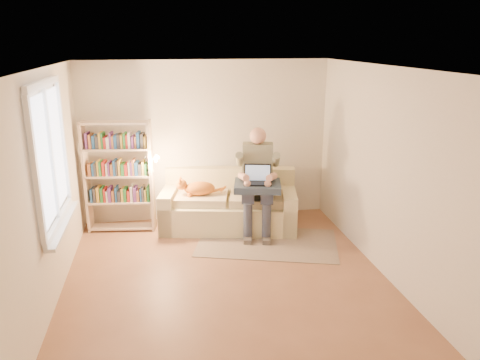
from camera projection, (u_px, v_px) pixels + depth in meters
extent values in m
plane|color=brown|center=(227.00, 280.00, 5.87)|extent=(4.50, 4.50, 0.00)
cube|color=white|center=(225.00, 68.00, 5.12)|extent=(4.00, 4.50, 0.02)
cube|color=silver|center=(47.00, 190.00, 5.17)|extent=(0.02, 4.50, 2.60)
cube|color=silver|center=(385.00, 173.00, 5.83)|extent=(0.02, 4.50, 2.60)
cube|color=silver|center=(206.00, 141.00, 7.62)|extent=(4.00, 0.02, 2.60)
cube|color=silver|center=(271.00, 270.00, 3.38)|extent=(4.00, 0.02, 2.60)
plane|color=white|center=(50.00, 155.00, 5.26)|extent=(0.00, 1.50, 1.50)
cube|color=white|center=(43.00, 84.00, 5.03)|extent=(0.05, 1.50, 0.08)
cube|color=white|center=(59.00, 220.00, 5.49)|extent=(0.05, 1.50, 0.08)
cube|color=white|center=(51.00, 155.00, 5.26)|extent=(0.04, 0.05, 1.50)
cube|color=white|center=(63.00, 224.00, 5.51)|extent=(0.12, 1.52, 0.04)
cube|color=beige|center=(229.00, 214.00, 7.46)|extent=(2.25, 1.36, 0.44)
cube|color=beige|center=(230.00, 181.00, 7.68)|extent=(2.10, 0.64, 0.45)
cube|color=beige|center=(170.00, 208.00, 7.46)|extent=(0.40, 0.97, 0.63)
cube|color=beige|center=(288.00, 209.00, 7.40)|extent=(0.40, 0.97, 0.63)
cube|color=beige|center=(199.00, 198.00, 7.34)|extent=(1.00, 0.80, 0.13)
cube|color=beige|center=(259.00, 199.00, 7.31)|extent=(1.00, 0.80, 0.13)
cube|color=gray|center=(258.00, 163.00, 7.24)|extent=(0.50, 0.34, 0.63)
sphere|color=tan|center=(258.00, 136.00, 7.10)|extent=(0.25, 0.25, 0.25)
cube|color=#363C4C|center=(248.00, 193.00, 7.07)|extent=(0.29, 0.55, 0.20)
cube|color=#363C4C|center=(267.00, 193.00, 7.06)|extent=(0.29, 0.55, 0.20)
cylinder|color=#363C4C|center=(248.00, 222.00, 6.94)|extent=(0.13, 0.13, 0.59)
cylinder|color=#363C4C|center=(266.00, 222.00, 6.93)|extent=(0.13, 0.13, 0.59)
ellipsoid|color=orange|center=(198.00, 189.00, 7.26)|extent=(0.52, 0.35, 0.22)
sphere|color=orange|center=(180.00, 185.00, 7.21)|extent=(0.17, 0.17, 0.17)
cylinder|color=orange|center=(215.00, 190.00, 7.32)|extent=(0.24, 0.09, 0.07)
cube|color=#2C3B4D|center=(262.00, 186.00, 7.00)|extent=(0.79, 0.69, 0.10)
cube|color=black|center=(262.00, 183.00, 6.94)|extent=(0.46, 0.36, 0.02)
cube|color=black|center=(262.00, 173.00, 7.03)|extent=(0.43, 0.22, 0.25)
plane|color=#8CA5CC|center=(262.00, 173.00, 7.03)|extent=(0.40, 0.24, 0.33)
cube|color=beige|center=(86.00, 177.00, 7.16)|extent=(0.07, 0.27, 1.74)
cube|color=beige|center=(152.00, 176.00, 7.20)|extent=(0.07, 0.27, 1.74)
cube|color=beige|center=(123.00, 226.00, 7.42)|extent=(1.06, 0.39, 0.03)
cube|color=beige|center=(121.00, 201.00, 7.30)|extent=(1.06, 0.39, 0.03)
cube|color=beige|center=(119.00, 175.00, 7.18)|extent=(1.06, 0.39, 0.03)
cube|color=beige|center=(117.00, 149.00, 7.05)|extent=(1.06, 0.39, 0.03)
cube|color=beige|center=(115.00, 123.00, 6.94)|extent=(1.06, 0.39, 0.03)
cube|color=gold|center=(120.00, 194.00, 7.26)|extent=(0.90, 0.32, 0.21)
cube|color=#267233|center=(118.00, 168.00, 7.14)|extent=(0.90, 0.32, 0.21)
cube|color=#B2261E|center=(116.00, 141.00, 7.02)|extent=(0.90, 0.32, 0.21)
cylinder|color=beige|center=(147.00, 173.00, 7.19)|extent=(0.09, 0.09, 0.04)
cone|color=beige|center=(155.00, 158.00, 7.01)|extent=(0.13, 0.15, 0.14)
cube|color=gray|center=(267.00, 243.00, 6.93)|extent=(2.29, 1.73, 0.01)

